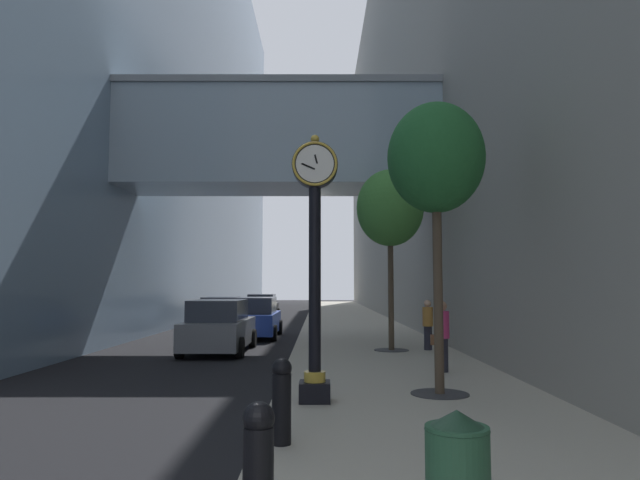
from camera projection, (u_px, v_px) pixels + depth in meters
name	position (u px, v px, depth m)	size (l,w,h in m)	color
ground_plane	(305.00, 328.00, 29.17)	(110.00, 110.00, 0.00)	black
sidewalk_right	(353.00, 323.00, 32.16)	(5.25, 80.00, 0.14)	#ADA593
building_block_left	(123.00, 45.00, 33.46)	(21.14, 80.00, 33.15)	#758EA8
building_block_right	(471.00, 81.00, 33.28)	(9.00, 80.00, 28.62)	gray
street_clock	(317.00, 252.00, 10.16)	(0.84, 0.55, 4.83)	black
bollard_nearest	(260.00, 468.00, 4.56)	(0.27, 0.27, 1.11)	black
bollard_second	(284.00, 399.00, 7.33)	(0.27, 0.27, 1.11)	black
street_tree_near	(438.00, 160.00, 10.98)	(1.89, 1.89, 5.65)	#333335
street_tree_mid_near	(392.00, 209.00, 18.17)	(2.17, 2.17, 5.82)	#333335
trash_bin	(460.00, 475.00, 4.52)	(0.53, 0.53, 1.05)	#234C33
pedestrian_walking	(444.00, 334.00, 13.44)	(0.49, 0.39, 1.69)	#23232D
pedestrian_by_clock	(430.00, 324.00, 17.98)	(0.43, 0.43, 1.60)	#23232D
car_blue_near	(258.00, 318.00, 23.70)	(1.98, 4.53, 1.70)	navy
car_black_mid	(264.00, 307.00, 37.22)	(2.08, 4.30, 1.62)	black
car_white_far	(224.00, 313.00, 29.05)	(2.13, 4.14, 1.60)	silver
car_grey_trailing	(221.00, 327.00, 18.49)	(2.08, 4.51, 1.72)	slate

